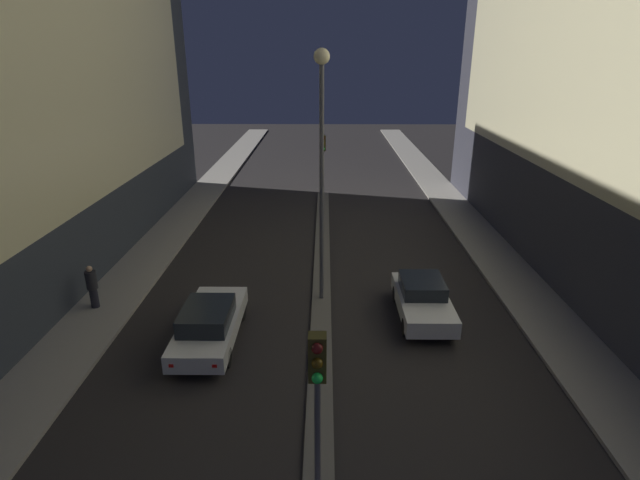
# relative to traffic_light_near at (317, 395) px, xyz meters

# --- Properties ---
(median_strip) EXTENTS (0.74, 28.99, 0.11)m
(median_strip) POSITION_rel_traffic_light_near_xyz_m (0.00, 11.55, -3.40)
(median_strip) COLOR #56544F
(median_strip) RESTS_ON ground
(traffic_light_near) EXTENTS (0.32, 0.42, 4.56)m
(traffic_light_near) POSITION_rel_traffic_light_near_xyz_m (0.00, 0.00, 0.00)
(traffic_light_near) COLOR #4C4C51
(traffic_light_near) RESTS_ON median_strip
(traffic_light_mid) EXTENTS (0.32, 0.42, 4.56)m
(traffic_light_mid) POSITION_rel_traffic_light_near_xyz_m (0.00, 21.89, 0.00)
(traffic_light_mid) COLOR #4C4C51
(traffic_light_mid) RESTS_ON median_strip
(street_lamp) EXTENTS (0.55, 0.55, 9.24)m
(street_lamp) POSITION_rel_traffic_light_near_xyz_m (0.00, 10.28, 2.98)
(street_lamp) COLOR #4C4C51
(street_lamp) RESTS_ON median_strip
(car_left_lane) EXTENTS (1.82, 4.73, 1.47)m
(car_left_lane) POSITION_rel_traffic_light_near_xyz_m (-3.72, 7.16, -2.72)
(car_left_lane) COLOR silver
(car_left_lane) RESTS_ON ground
(car_right_lane) EXTENTS (1.79, 4.07, 1.42)m
(car_right_lane) POSITION_rel_traffic_light_near_xyz_m (3.72, 8.99, -2.73)
(car_right_lane) COLOR silver
(car_right_lane) RESTS_ON ground
(pedestrian_on_left_sidewalk) EXTENTS (0.40, 0.40, 1.69)m
(pedestrian_on_left_sidewalk) POSITION_rel_traffic_light_near_xyz_m (-8.59, 9.39, -2.45)
(pedestrian_on_left_sidewalk) COLOR black
(pedestrian_on_left_sidewalk) RESTS_ON sidewalk_left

